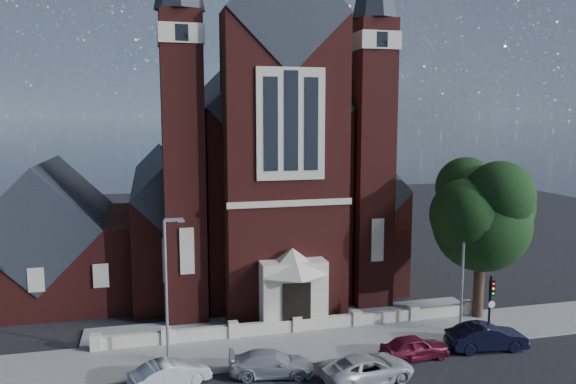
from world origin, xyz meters
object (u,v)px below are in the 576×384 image
church (249,176)px  car_dark_red (415,347)px  car_silver_a (170,374)px  street_tree (486,217)px  parish_hall (51,244)px  traffic_signal (491,299)px  street_lamp_right (464,261)px  car_silver_b (271,363)px  car_navy (487,337)px  street_lamp_left (168,282)px  car_white_suv (368,368)px

church → car_dark_red: 23.66m
car_silver_a → street_tree: bearing=-96.3°
parish_hall → car_silver_a: 18.91m
parish_hall → traffic_signal: (27.00, -15.57, -1.43)m
street_lamp_right → car_dark_red: (-4.65, -2.82, -3.93)m
car_silver_b → car_navy: size_ratio=0.97×
street_tree → street_lamp_left: (-20.51, -1.71, -2.36)m
car_silver_a → car_dark_red: bearing=-108.8°
street_tree → street_lamp_right: size_ratio=1.32×
car_navy → street_lamp_right: bearing=4.7°
street_tree → car_dark_red: size_ratio=2.74×
traffic_signal → car_dark_red: bearing=-167.4°
car_silver_a → car_white_suv: bearing=-119.5°
parish_hall → traffic_signal: parish_hall is taller
car_silver_b → car_dark_red: (8.23, 0.04, 0.02)m
street_tree → parish_hall: bearing=156.7°
street_tree → car_dark_red: (-7.16, -4.53, -6.29)m
street_lamp_right → car_silver_a: bearing=-171.2°
car_navy → car_white_suv: bearing=108.7°
traffic_signal → car_silver_b: size_ratio=0.90×
parish_hall → church: bearing=17.2°
church → car_dark_red: church is taller
traffic_signal → church: bearing=118.2°
car_silver_b → car_white_suv: 5.00m
street_lamp_left → car_white_suv: bearing=-25.6°
street_lamp_left → street_lamp_right: bearing=0.0°
street_lamp_left → car_silver_b: street_lamp_left is taller
parish_hall → car_silver_b: (13.20, -16.85, -3.37)m
car_navy → street_lamp_left: bearing=86.6°
car_white_suv → car_dark_red: size_ratio=1.26×
parish_hall → street_lamp_right: (26.09, -14.00, 0.59)m
traffic_signal → car_silver_b: traffic_signal is taller
church → traffic_signal: church is taller
car_navy → traffic_signal: bearing=-34.1°
street_lamp_left → car_white_suv: size_ratio=1.64×
church → car_silver_b: size_ratio=7.84×
church → street_tree: size_ratio=3.26×
traffic_signal → car_navy: 2.34m
car_white_suv → church: bearing=-3.8°
car_silver_b → car_silver_a: bearing=99.7°
street_lamp_left → traffic_signal: street_lamp_left is taller
car_silver_a → car_dark_red: 13.44m
street_lamp_left → car_dark_red: street_lamp_left is taller
car_silver_a → car_silver_b: 5.21m
church → car_dark_red: size_ratio=8.94×
car_silver_a → car_white_suv: (9.86, -1.88, 0.02)m
street_lamp_left → church: bearing=67.3°
car_silver_a → car_white_suv: 10.04m
street_tree → street_lamp_right: street_tree is taller
street_lamp_right → car_silver_b: (-12.89, -2.85, -3.95)m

